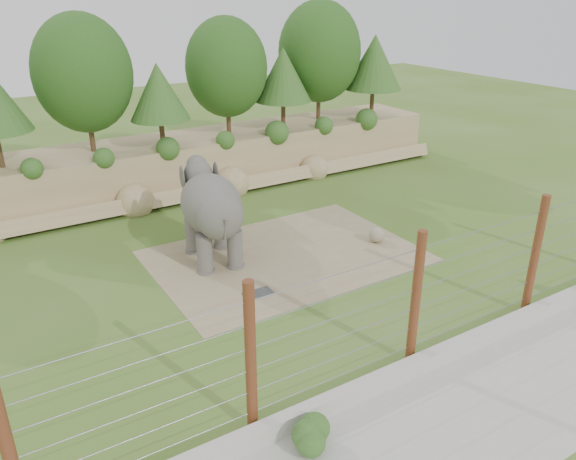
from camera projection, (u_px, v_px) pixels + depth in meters
ground at (319, 292)px, 19.29m from camera, size 90.00×90.00×0.00m
back_embankment at (185, 111)px, 27.86m from camera, size 30.00×5.52×8.77m
dirt_patch at (285, 256)px, 21.86m from camera, size 10.00×7.00×0.02m
drain_grate at (258, 294)px, 19.15m from camera, size 1.00×0.60×0.03m
elephant at (212, 217)px, 20.91m from camera, size 2.56×4.60×3.52m
stone_ball at (376, 235)px, 22.91m from camera, size 0.64×0.64×0.64m
retaining_wall at (423, 363)px, 15.29m from camera, size 26.00×0.35×0.50m
walkway at (479, 413)px, 13.83m from camera, size 26.00×4.00×0.01m
barrier_fence at (416, 299)px, 14.98m from camera, size 20.26×0.26×4.00m
walkway_shrub at (312, 436)px, 12.59m from camera, size 0.79×0.79×0.79m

